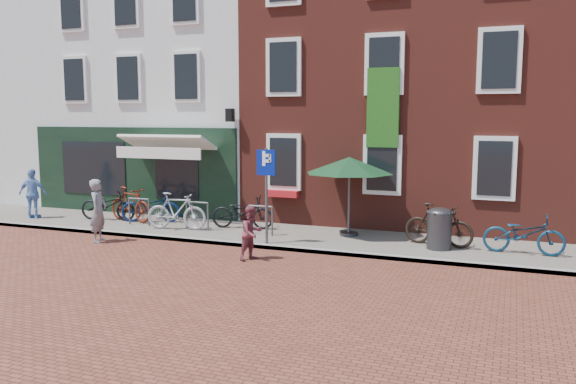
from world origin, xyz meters
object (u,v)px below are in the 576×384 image
at_px(parking_sign, 266,179).
at_px(parasol, 349,162).
at_px(cafe_person, 33,194).
at_px(bicycle_2, 151,207).
at_px(bicycle_4, 242,212).
at_px(litter_bin, 439,226).
at_px(bicycle_5, 439,225).
at_px(woman, 98,211).
at_px(bicycle_1, 130,204).
at_px(bicycle_6, 524,234).
at_px(bicycle_0, 108,205).
at_px(bicycle_3, 177,211).
at_px(boy, 252,233).

height_order(parking_sign, parasol, parking_sign).
bearing_deg(parking_sign, cafe_person, 174.88).
distance_m(bicycle_2, bicycle_4, 3.12).
relative_size(litter_bin, bicycle_5, 0.62).
xyz_separation_m(woman, bicycle_1, (-0.76, 2.43, -0.21)).
bearing_deg(bicycle_2, cafe_person, 84.31).
distance_m(parasol, bicycle_5, 2.93).
distance_m(parking_sign, bicycle_1, 5.53).
distance_m(parking_sign, bicycle_6, 6.40).
bearing_deg(cafe_person, bicycle_0, 179.03).
bearing_deg(bicycle_4, parking_sign, -147.64).
bearing_deg(parasol, bicycle_3, -168.31).
xyz_separation_m(bicycle_0, bicycle_1, (0.80, 0.07, 0.05)).
bearing_deg(parking_sign, boy, -81.60).
bearing_deg(bicycle_4, bicycle_3, 106.03).
bearing_deg(bicycle_5, bicycle_3, 107.10).
height_order(bicycle_4, bicycle_6, same).
relative_size(litter_bin, bicycle_2, 0.60).
distance_m(parking_sign, bicycle_3, 3.46).
xyz_separation_m(parasol, bicycle_6, (4.48, -0.65, -1.54)).
xyz_separation_m(woman, bicycle_4, (3.00, 2.65, -0.27)).
bearing_deg(bicycle_0, litter_bin, -100.53).
height_order(bicycle_1, bicycle_5, same).
xyz_separation_m(litter_bin, bicycle_5, (-0.06, 0.34, -0.03)).
bearing_deg(bicycle_1, bicycle_3, -92.36).
distance_m(litter_bin, bicycle_3, 7.42).
height_order(litter_bin, boy, boy).
relative_size(woman, bicycle_3, 0.95).
bearing_deg(cafe_person, bicycle_3, 166.50).
height_order(litter_bin, parking_sign, parking_sign).
relative_size(woman, cafe_person, 1.07).
xyz_separation_m(litter_bin, parasol, (-2.54, 0.82, 1.45)).
relative_size(woman, bicycle_1, 0.95).
relative_size(boy, bicycle_0, 0.70).
relative_size(litter_bin, bicycle_3, 0.62).
height_order(bicycle_2, bicycle_5, bicycle_5).
relative_size(woman, boy, 1.33).
height_order(parking_sign, woman, parking_sign).
height_order(litter_bin, woman, woman).
relative_size(bicycle_2, bicycle_5, 1.03).
distance_m(parasol, bicycle_4, 3.52).
relative_size(cafe_person, bicycle_2, 0.86).
bearing_deg(bicycle_6, parking_sign, 102.45).
bearing_deg(boy, bicycle_1, 88.19).
distance_m(woman, boy, 4.67).
bearing_deg(boy, bicycle_0, 91.75).
distance_m(parking_sign, bicycle_2, 4.97).
distance_m(bicycle_0, bicycle_3, 2.90).
bearing_deg(woman, bicycle_1, -0.31).
bearing_deg(boy, bicycle_4, 54.24).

